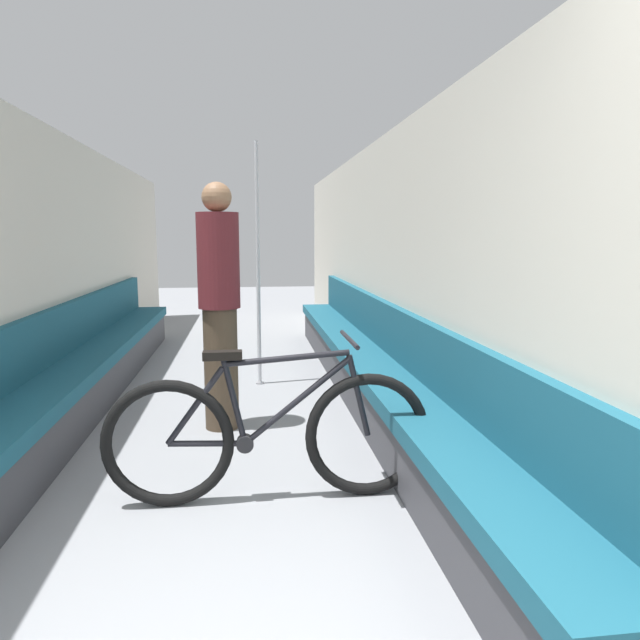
{
  "coord_description": "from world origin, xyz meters",
  "views": [
    {
      "loc": [
        0.17,
        -0.64,
        1.41
      ],
      "look_at": [
        0.66,
        3.2,
        0.83
      ],
      "focal_mm": 32.0,
      "sensor_mm": 36.0,
      "label": 1
    }
  ],
  "objects_px": {
    "bench_seat_row_left": "(75,380)",
    "passenger_standing": "(219,304)",
    "bicycle": "(270,436)",
    "grab_pole_near": "(258,269)",
    "bench_seat_row_right": "(371,371)"
  },
  "relations": [
    {
      "from": "bench_seat_row_left",
      "to": "passenger_standing",
      "type": "relative_size",
      "value": 3.79
    },
    {
      "from": "bench_seat_row_left",
      "to": "bicycle",
      "type": "xyz_separation_m",
      "value": [
        1.45,
        -1.63,
        0.07
      ]
    },
    {
      "from": "bench_seat_row_left",
      "to": "bicycle",
      "type": "height_order",
      "value": "bicycle"
    },
    {
      "from": "bench_seat_row_left",
      "to": "grab_pole_near",
      "type": "relative_size",
      "value": 2.99
    },
    {
      "from": "bench_seat_row_left",
      "to": "passenger_standing",
      "type": "xyz_separation_m",
      "value": [
        1.14,
        -0.4,
        0.63
      ]
    },
    {
      "from": "passenger_standing",
      "to": "bicycle",
      "type": "bearing_deg",
      "value": 10.31
    },
    {
      "from": "bicycle",
      "to": "bench_seat_row_left",
      "type": "bearing_deg",
      "value": 123.25
    },
    {
      "from": "bicycle",
      "to": "grab_pole_near",
      "type": "bearing_deg",
      "value": 81.61
    },
    {
      "from": "bench_seat_row_left",
      "to": "passenger_standing",
      "type": "height_order",
      "value": "passenger_standing"
    },
    {
      "from": "bicycle",
      "to": "grab_pole_near",
      "type": "xyz_separation_m",
      "value": [
        -0.0,
        2.44,
        0.74
      ]
    },
    {
      "from": "grab_pole_near",
      "to": "passenger_standing",
      "type": "bearing_deg",
      "value": -103.96
    },
    {
      "from": "bench_seat_row_right",
      "to": "grab_pole_near",
      "type": "relative_size",
      "value": 2.99
    },
    {
      "from": "bicycle",
      "to": "passenger_standing",
      "type": "height_order",
      "value": "passenger_standing"
    },
    {
      "from": "grab_pole_near",
      "to": "bench_seat_row_right",
      "type": "bearing_deg",
      "value": -41.98
    },
    {
      "from": "bench_seat_row_left",
      "to": "grab_pole_near",
      "type": "bearing_deg",
      "value": 29.4
    }
  ]
}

